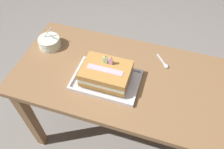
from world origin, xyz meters
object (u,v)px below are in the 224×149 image
object	(u,v)px
bowl_stack	(50,42)
serving_spoon_near_tray	(165,65)
birthday_cake	(106,73)
foil_tray	(106,81)

from	to	relation	value
bowl_stack	serving_spoon_near_tray	world-z (taller)	bowl_stack
bowl_stack	birthday_cake	bearing A→B (deg)	-20.57
birthday_cake	serving_spoon_near_tray	distance (m)	0.38
birthday_cake	bowl_stack	distance (m)	0.47
foil_tray	serving_spoon_near_tray	world-z (taller)	foil_tray
serving_spoon_near_tray	bowl_stack	bearing A→B (deg)	-175.53
birthday_cake	bowl_stack	size ratio (longest dim) A/B	1.84
foil_tray	bowl_stack	world-z (taller)	bowl_stack
foil_tray	serving_spoon_near_tray	bearing A→B (deg)	36.56
birthday_cake	serving_spoon_near_tray	bearing A→B (deg)	36.55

